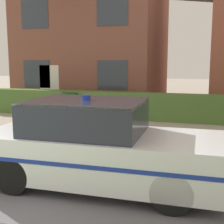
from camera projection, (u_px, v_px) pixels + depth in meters
The scene contains 5 objects.
road_strip at pixel (61, 160), 7.23m from camera, with size 28.00×5.71×0.01m, color #5B5B60.
garden_hedge at pixel (159, 107), 12.04m from camera, with size 15.89×0.58×1.06m, color #4C7233.
police_car at pixel (98, 146), 5.66m from camera, with size 4.38×1.87×1.66m.
house_left at pixel (98, 32), 17.06m from camera, with size 7.18×6.97×7.63m.
wheelie_bin at pixel (70, 105), 12.75m from camera, with size 0.73×0.77×1.01m.
Camera 1 is at (3.21, -2.68, 2.26)m, focal length 50.00 mm.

